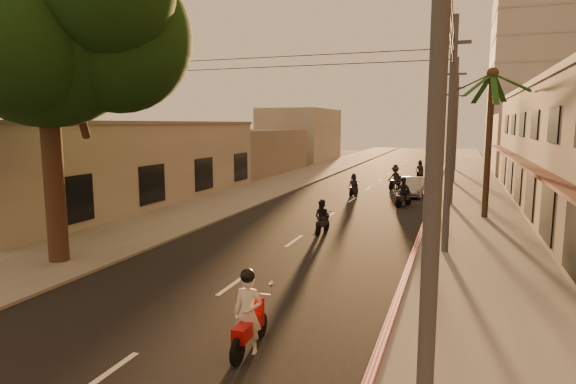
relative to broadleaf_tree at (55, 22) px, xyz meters
name	(u,v)px	position (x,y,z in m)	size (l,w,h in m)	color
ground	(202,307)	(6.61, -2.14, -8.48)	(160.00, 160.00, 0.00)	#383023
road	(352,200)	(6.61, 17.86, -8.47)	(10.00, 140.00, 0.02)	black
sidewalk_right	(472,206)	(14.11, 17.86, -8.42)	(5.00, 140.00, 0.12)	slate
sidewalk_left	(249,194)	(-0.89, 17.86, -8.42)	(5.00, 140.00, 0.12)	slate
curb_stripe	(427,217)	(11.71, 12.86, -8.38)	(0.20, 60.00, 0.20)	red
left_building	(117,162)	(-7.37, 11.86, -5.88)	(8.20, 24.20, 5.20)	#ADA99C
distant_tower	(546,49)	(22.61, 53.86, 5.52)	(12.10, 12.10, 28.00)	#B7B5B2
broadleaf_tree	(55,22)	(0.00, 0.00, 0.00)	(9.60, 8.70, 12.10)	black
palm_tree	(492,82)	(14.61, 13.86, -1.33)	(5.00, 5.00, 8.20)	black
utility_poles	(455,99)	(12.81, 17.86, -1.94)	(1.20, 48.26, 9.00)	#38383A
filler_right	(534,143)	(20.61, 42.86, -5.48)	(8.00, 14.00, 6.00)	#ADA99C
filler_left_near	(247,152)	(-7.39, 31.86, -6.28)	(8.00, 14.00, 4.40)	#ADA99C
filler_left_far	(301,135)	(-7.39, 49.86, -4.98)	(8.00, 14.00, 7.00)	#ADA99C
scooter_red	(249,316)	(8.93, -4.12, -7.64)	(0.74, 1.96, 1.93)	black
scooter_mid_a	(322,218)	(7.36, 7.69, -7.74)	(0.84, 1.66, 1.62)	black
scooter_mid_b	(403,193)	(10.10, 16.26, -7.63)	(1.32, 1.78, 1.85)	black
scooter_far_a	(354,186)	(6.30, 19.84, -7.75)	(0.88, 1.62, 1.59)	black
scooter_far_b	(395,178)	(8.66, 24.15, -7.58)	(1.65, 1.87, 1.94)	black
parked_car	(412,187)	(10.18, 21.07, -7.82)	(1.40, 4.01, 1.32)	gray
scooter_far_c	(420,170)	(9.85, 32.95, -7.71)	(1.02, 1.69, 1.68)	black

